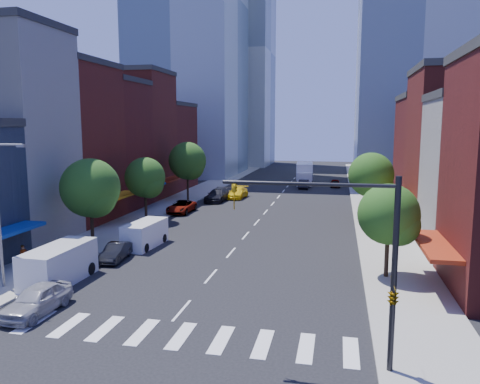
% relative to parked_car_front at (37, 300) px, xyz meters
% --- Properties ---
extents(ground, '(220.00, 220.00, 0.00)m').
position_rel_parked_car_front_xyz_m(ground, '(7.50, 2.00, -0.78)').
color(ground, black).
rests_on(ground, ground).
extents(sidewalk_left, '(5.00, 120.00, 0.15)m').
position_rel_parked_car_front_xyz_m(sidewalk_left, '(-5.00, 42.00, -0.71)').
color(sidewalk_left, gray).
rests_on(sidewalk_left, ground).
extents(sidewalk_right, '(5.00, 120.00, 0.15)m').
position_rel_parked_car_front_xyz_m(sidewalk_right, '(20.00, 42.00, -0.71)').
color(sidewalk_right, gray).
rests_on(sidewalk_right, ground).
extents(crosswalk, '(19.00, 3.00, 0.01)m').
position_rel_parked_car_front_xyz_m(crosswalk, '(7.50, -1.00, -0.78)').
color(crosswalk, silver).
rests_on(crosswalk, ground).
extents(bldg_left_2, '(12.00, 9.00, 16.00)m').
position_rel_parked_car_front_xyz_m(bldg_left_2, '(-13.50, 22.50, 7.22)').
color(bldg_left_2, '#5D1A16').
rests_on(bldg_left_2, ground).
extents(bldg_left_3, '(12.00, 8.00, 15.00)m').
position_rel_parked_car_front_xyz_m(bldg_left_3, '(-13.50, 31.00, 6.72)').
color(bldg_left_3, '#511614').
rests_on(bldg_left_3, ground).
extents(bldg_left_4, '(12.00, 9.00, 17.00)m').
position_rel_parked_car_front_xyz_m(bldg_left_4, '(-13.50, 39.50, 7.72)').
color(bldg_left_4, '#5D1A16').
rests_on(bldg_left_4, ground).
extents(bldg_left_5, '(12.00, 10.00, 13.00)m').
position_rel_parked_car_front_xyz_m(bldg_left_5, '(-13.50, 49.00, 5.72)').
color(bldg_left_5, '#511614').
rests_on(bldg_left_5, ground).
extents(bldg_right_2, '(12.00, 10.00, 15.00)m').
position_rel_parked_car_front_xyz_m(bldg_right_2, '(28.50, 26.00, 6.72)').
color(bldg_right_2, '#5D1A16').
rests_on(bldg_right_2, ground).
extents(bldg_right_3, '(12.00, 10.00, 13.00)m').
position_rel_parked_car_front_xyz_m(bldg_right_3, '(28.50, 36.00, 5.72)').
color(bldg_right_3, '#511614').
rests_on(bldg_right_3, ground).
extents(tower_ne, '(18.00, 20.00, 60.00)m').
position_rel_parked_car_front_xyz_m(tower_ne, '(27.50, 64.00, 29.22)').
color(tower_ne, '#9EA5AD').
rests_on(tower_ne, ground).
extents(tower_far_w, '(18.00, 18.00, 56.00)m').
position_rel_parked_car_front_xyz_m(tower_far_w, '(-10.50, 97.00, 27.22)').
color(tower_far_w, '#9EA5AD').
rests_on(tower_far_w, ground).
extents(traffic_signal, '(7.24, 2.24, 8.00)m').
position_rel_parked_car_front_xyz_m(traffic_signal, '(17.44, -2.50, 3.37)').
color(traffic_signal, black).
rests_on(traffic_signal, sidewalk_right).
extents(streetlight, '(2.25, 0.25, 9.00)m').
position_rel_parked_car_front_xyz_m(streetlight, '(-4.31, 3.00, 4.49)').
color(streetlight, slate).
rests_on(streetlight, sidewalk_left).
extents(tree_left_near, '(4.80, 4.80, 7.30)m').
position_rel_parked_car_front_xyz_m(tree_left_near, '(-3.85, 12.92, 4.08)').
color(tree_left_near, black).
rests_on(tree_left_near, sidewalk_left).
extents(tree_left_mid, '(4.20, 4.20, 6.65)m').
position_rel_parked_car_front_xyz_m(tree_left_mid, '(-3.85, 23.92, 3.74)').
color(tree_left_mid, black).
rests_on(tree_left_mid, sidewalk_left).
extents(tree_left_far, '(5.00, 5.00, 7.75)m').
position_rel_parked_car_front_xyz_m(tree_left_far, '(-3.85, 37.92, 4.42)').
color(tree_left_far, black).
rests_on(tree_left_far, sidewalk_left).
extents(tree_right_near, '(4.00, 4.00, 6.20)m').
position_rel_parked_car_front_xyz_m(tree_right_near, '(19.15, 9.92, 3.41)').
color(tree_right_near, black).
rests_on(tree_right_near, sidewalk_right).
extents(tree_right_far, '(4.60, 4.60, 7.20)m').
position_rel_parked_car_front_xyz_m(tree_right_far, '(19.15, 27.92, 4.08)').
color(tree_right_far, black).
rests_on(tree_right_far, sidewalk_right).
extents(parked_car_front, '(1.95, 4.64, 1.57)m').
position_rel_parked_car_front_xyz_m(parked_car_front, '(0.00, 0.00, 0.00)').
color(parked_car_front, '#A09FA4').
rests_on(parked_car_front, ground).
extents(parked_car_second, '(1.78, 4.05, 1.29)m').
position_rel_parked_car_front_xyz_m(parked_car_second, '(-0.51, 10.18, -0.14)').
color(parked_car_second, black).
rests_on(parked_car_second, ground).
extents(parked_car_third, '(2.46, 5.15, 1.42)m').
position_rel_parked_car_front_xyz_m(parked_car_third, '(-2.00, 29.50, -0.08)').
color(parked_car_third, '#999999').
rests_on(parked_car_third, ground).
extents(parked_car_rear, '(2.72, 5.82, 1.64)m').
position_rel_parked_car_front_xyz_m(parked_car_rear, '(0.00, 38.41, 0.04)').
color(parked_car_rear, black).
rests_on(parked_car_rear, ground).
extents(cargo_van_near, '(2.39, 5.74, 2.43)m').
position_rel_parked_car_front_xyz_m(cargo_van_near, '(-1.72, 4.60, 0.42)').
color(cargo_van_near, silver).
rests_on(cargo_van_near, ground).
extents(cargo_van_far, '(2.32, 5.08, 2.11)m').
position_rel_parked_car_front_xyz_m(cargo_van_far, '(-0.03, 14.37, 0.26)').
color(cargo_van_far, white).
rests_on(cargo_van_far, ground).
extents(taxi, '(2.48, 5.34, 1.51)m').
position_rel_parked_car_front_xyz_m(taxi, '(2.03, 41.66, -0.03)').
color(taxi, yellow).
rests_on(taxi, ground).
extents(traffic_car_oncoming, '(1.60, 4.40, 1.44)m').
position_rel_parked_car_front_xyz_m(traffic_car_oncoming, '(10.36, 53.84, -0.06)').
color(traffic_car_oncoming, black).
rests_on(traffic_car_oncoming, ground).
extents(traffic_car_far, '(1.70, 3.93, 1.32)m').
position_rel_parked_car_front_xyz_m(traffic_car_far, '(15.26, 56.58, -0.12)').
color(traffic_car_far, '#999999').
rests_on(traffic_car_far, ground).
extents(box_truck, '(3.22, 9.08, 3.60)m').
position_rel_parked_car_front_xyz_m(box_truck, '(10.01, 59.60, 0.92)').
color(box_truck, silver).
rests_on(box_truck, ground).
extents(pedestrian_near, '(0.63, 0.68, 1.56)m').
position_rel_parked_car_front_xyz_m(pedestrian_near, '(-5.94, 6.91, 0.15)').
color(pedestrian_near, '#999999').
rests_on(pedestrian_near, sidewalk_left).
extents(pedestrian_far, '(0.76, 0.90, 1.66)m').
position_rel_parked_car_front_xyz_m(pedestrian_far, '(-3.43, 6.60, 0.19)').
color(pedestrian_far, '#999999').
rests_on(pedestrian_far, sidewalk_left).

